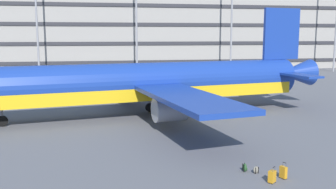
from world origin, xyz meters
name	(u,v)px	position (x,y,z in m)	size (l,w,h in m)	color
ground_plane	(183,114)	(0.00, 0.00, 0.00)	(600.00, 600.00, 0.00)	#5B5B60
terminal_structure	(131,25)	(0.00, 54.68, 9.92)	(144.44, 17.25, 19.84)	gray
airliner	(146,84)	(-3.61, 0.12, 3.08)	(38.05, 30.97, 10.43)	navy
suitcase_large	(283,172)	(1.49, -17.49, 0.36)	(0.33, 0.44, 0.89)	orange
suitcase_small	(272,176)	(0.63, -17.96, 0.36)	(0.47, 0.45, 0.89)	orange
backpack_navy	(256,170)	(0.38, -16.48, 0.20)	(0.38, 0.31, 0.46)	gray
backpack_purple	(245,168)	(-0.12, -16.11, 0.23)	(0.25, 0.38, 0.53)	#264C26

